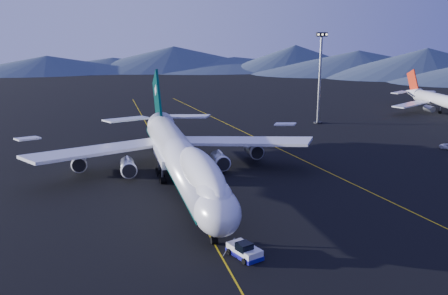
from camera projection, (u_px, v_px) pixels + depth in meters
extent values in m
plane|color=black|center=(181.00, 186.00, 95.92)|extent=(500.00, 500.00, 0.00)
cube|color=gold|center=(181.00, 186.00, 95.92)|extent=(0.25, 220.00, 0.01)
cube|color=gold|center=(304.00, 161.00, 112.74)|extent=(28.08, 198.09, 0.01)
cone|color=#3D4C5E|center=(47.00, 62.00, 300.89)|extent=(100.00, 100.00, 12.00)
cone|color=#3D4C5E|center=(174.00, 59.00, 320.80)|extent=(100.00, 100.00, 12.00)
cone|color=#3D4C5E|center=(295.00, 60.00, 316.05)|extent=(100.00, 100.00, 12.00)
cone|color=#3D4C5E|center=(426.00, 64.00, 287.15)|extent=(100.00, 100.00, 12.00)
cylinder|color=silver|center=(181.00, 158.00, 94.53)|extent=(6.50, 56.00, 6.50)
ellipsoid|color=silver|center=(217.00, 211.00, 68.32)|extent=(6.50, 10.40, 6.50)
ellipsoid|color=silver|center=(202.00, 173.00, 76.59)|extent=(5.13, 25.16, 5.85)
cube|color=black|center=(220.00, 208.00, 66.15)|extent=(3.60, 1.61, 1.29)
cone|color=silver|center=(158.00, 120.00, 125.21)|extent=(6.50, 12.00, 6.50)
cube|color=#03332D|center=(180.00, 161.00, 95.69)|extent=(6.24, 60.00, 1.10)
cube|color=silver|center=(176.00, 156.00, 99.95)|extent=(7.50, 13.00, 1.60)
cube|color=silver|center=(101.00, 150.00, 101.78)|extent=(30.62, 23.28, 2.83)
cube|color=silver|center=(237.00, 141.00, 108.99)|extent=(30.62, 23.28, 2.83)
cylinder|color=slate|center=(128.00, 167.00, 99.98)|extent=(2.90, 5.50, 2.90)
cylinder|color=slate|center=(79.00, 161.00, 103.70)|extent=(2.90, 5.50, 2.90)
cylinder|color=slate|center=(220.00, 160.00, 104.70)|extent=(2.90, 5.50, 2.90)
cylinder|color=slate|center=(253.00, 149.00, 113.15)|extent=(2.90, 5.50, 2.90)
cube|color=#03332D|center=(158.00, 101.00, 123.03)|extent=(0.55, 14.11, 15.94)
cube|color=silver|center=(127.00, 119.00, 124.65)|extent=(12.39, 9.47, 0.98)
cube|color=silver|center=(186.00, 116.00, 128.38)|extent=(12.39, 9.47, 0.98)
cylinder|color=black|center=(214.00, 240.00, 70.98)|extent=(0.90, 1.10, 1.10)
cube|color=silver|center=(244.00, 251.00, 67.08)|extent=(4.12, 5.61, 1.26)
cube|color=navy|center=(244.00, 254.00, 67.20)|extent=(4.30, 5.86, 0.57)
cube|color=black|center=(245.00, 244.00, 66.85)|extent=(2.36, 2.36, 1.03)
cone|color=silver|center=(412.00, 93.00, 186.34)|extent=(4.24, 7.81, 4.24)
cube|color=silver|center=(412.00, 104.00, 169.28)|extent=(18.75, 12.65, 0.39)
cylinder|color=slate|center=(429.00, 109.00, 168.25)|extent=(2.12, 3.91, 2.12)
cube|color=red|center=(413.00, 81.00, 185.81)|extent=(0.39, 7.61, 8.99)
cylinder|color=black|center=(318.00, 122.00, 153.67)|extent=(2.53, 2.53, 0.42)
cylinder|color=slate|center=(320.00, 80.00, 150.43)|extent=(0.74, 0.74, 26.40)
cube|color=black|center=(322.00, 34.00, 147.06)|extent=(3.38, 0.84, 1.27)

